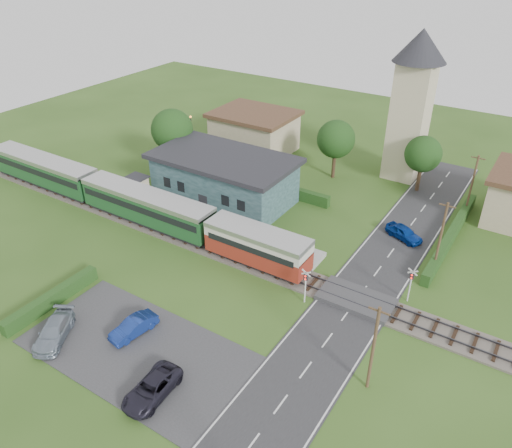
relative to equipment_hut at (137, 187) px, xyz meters
The scene contains 30 objects.
ground 18.82m from the equipment_hut, 16.11° to the right, with size 120.00×120.00×0.00m, color #2D4C19.
railway_track 18.36m from the equipment_hut, 10.08° to the right, with size 76.00×3.20×0.49m.
road 28.53m from the equipment_hut, 10.52° to the right, with size 6.00×70.00×0.05m, color #28282B.
car_park 23.90m from the equipment_hut, 46.19° to the right, with size 17.00×9.00×0.08m, color #333335.
crossing_deck 28.22m from the equipment_hut, ahead, with size 6.20×3.40×0.45m, color #333335.
platform 8.14m from the equipment_hut, ahead, with size 30.00×3.00×0.45m, color gray.
equipment_hut is the anchor object (origin of this frame).
station_building 9.92m from the equipment_hut, 35.92° to the left, with size 16.00×9.00×5.30m.
train 3.53m from the equipment_hut, 65.79° to the right, with size 43.20×2.90×3.40m.
church_tower 33.48m from the equipment_hut, 44.75° to the left, with size 6.00×6.00×17.60m.
house_west 20.05m from the equipment_hut, 81.38° to the left, with size 10.80×8.80×5.50m.
hedge_carpark 18.61m from the equipment_hut, 67.85° to the right, with size 0.80×9.00×1.20m, color #193814.
hedge_roadside 33.98m from the equipment_hut, 18.54° to the left, with size 0.80×18.00×1.20m, color #193814.
hedge_station 13.09m from the equipment_hut, 52.16° to the left, with size 22.00×0.80×1.30m, color #193814.
tree_a 9.73m from the equipment_hut, 102.80° to the left, with size 5.20×5.20×8.00m.
tree_b 24.16m from the equipment_hut, 48.05° to the left, with size 4.60×4.60×7.34m.
tree_c 32.81m from the equipment_hut, 37.29° to the left, with size 4.20×4.20×6.78m.
utility_pole_b 34.14m from the equipment_hut, 19.18° to the right, with size 1.40×0.22×7.00m.
utility_pole_c 32.61m from the equipment_hut, ahead, with size 1.40×0.22×7.00m.
utility_pole_d 36.37m from the equipment_hut, 27.55° to the left, with size 1.40×0.22×7.00m.
crossing_signal_near 25.04m from the equipment_hut, 12.94° to the right, with size 0.84×0.28×3.28m.
crossing_signal_far 31.61m from the equipment_hut, ahead, with size 0.84×0.28×3.28m.
streetlamp_west 15.39m from the equipment_hut, 105.12° to the left, with size 0.30×0.30×5.15m.
streetlamp_east 40.41m from the equipment_hut, 32.67° to the left, with size 0.30×0.30×5.15m.
car_on_road 29.41m from the equipment_hut, 16.78° to the left, with size 1.59×3.96×1.35m, color navy.
car_park_blue 22.12m from the equipment_hut, 46.62° to the right, with size 1.36×3.91×1.29m, color navy.
car_park_silver 22.35m from the equipment_hut, 61.94° to the right, with size 1.92×4.73×1.37m, color gray.
car_park_dark 28.40m from the equipment_hut, 43.95° to the right, with size 2.14×4.64×1.29m, color black.
pedestrian_near 16.36m from the equipment_hut, ahead, with size 0.54×0.35×1.48m, color gray.
pedestrian_far 1.86m from the equipment_hut, 24.12° to the right, with size 0.84×0.65×1.72m, color gray.
Camera 1 is at (20.53, -29.90, 27.03)m, focal length 35.00 mm.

